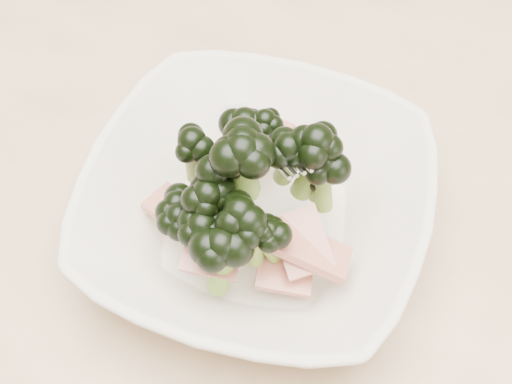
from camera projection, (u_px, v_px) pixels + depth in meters
dining_table at (241, 279)px, 0.63m from camera, size 1.20×0.80×0.75m
broccoli_dish at (254, 202)px, 0.51m from camera, size 0.27×0.27×0.12m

